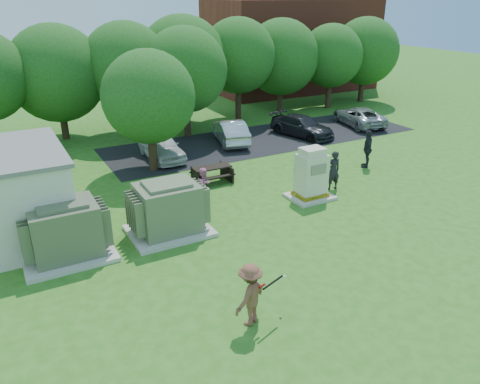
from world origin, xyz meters
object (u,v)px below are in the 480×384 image
generator_cabinet (311,177)px  person_walking_right (367,149)px  transformer_right (168,210)px  car_silver_a (230,131)px  car_white (161,146)px  car_silver_b (359,116)px  transformer_left (65,232)px  car_dark (302,126)px  batter (250,295)px  person_at_picnic (204,186)px  picnic_table (212,172)px  person_by_generator (333,170)px

generator_cabinet → person_walking_right: (5.05, 1.91, -0.02)m
transformer_right → car_silver_a: (7.51, 9.35, -0.26)m
car_white → car_silver_b: size_ratio=0.91×
transformer_left → car_dark: (15.90, 8.43, -0.32)m
car_silver_a → car_dark: bearing=-176.6°
car_dark → car_silver_b: car_dark is taller
transformer_left → car_silver_b: (20.92, 8.74, -0.34)m
generator_cabinet → batter: size_ratio=1.26×
car_silver_b → batter: bearing=52.1°
person_walking_right → car_silver_a: size_ratio=0.46×
person_at_picnic → car_silver_a: size_ratio=0.38×
generator_cabinet → picnic_table: size_ratio=1.27×
person_by_generator → car_silver_b: size_ratio=0.41×
person_by_generator → car_silver_a: person_by_generator is taller
generator_cabinet → car_silver_b: 13.62m
person_by_generator → transformer_left: bearing=8.3°
car_white → transformer_left: bearing=-127.6°
transformer_right → person_by_generator: bearing=3.1°
transformer_right → car_silver_b: transformer_right is taller
transformer_left → car_dark: 18.00m
person_at_picnic → transformer_left: bearing=163.6°
transformer_right → person_at_picnic: bearing=38.0°
person_at_picnic → car_dark: size_ratio=0.37×
person_by_generator → car_silver_a: 8.93m
transformer_right → car_dark: bearing=34.6°
generator_cabinet → person_walking_right: size_ratio=1.17×
person_at_picnic → car_dark: 11.89m
picnic_table → person_by_generator: (4.52, -3.50, 0.44)m
car_dark → person_walking_right: bearing=-109.4°
person_by_generator → car_white: size_ratio=0.45×
batter → person_by_generator: size_ratio=1.00×
picnic_table → batter: (-3.65, -10.05, 0.43)m
person_by_generator → person_walking_right: (3.53, 1.57, 0.07)m
transformer_right → transformer_left: bearing=180.0°
batter → generator_cabinet: bearing=-163.5°
picnic_table → car_white: 4.60m
transformer_right → person_by_generator: (8.22, 0.45, -0.04)m
car_silver_b → picnic_table: bearing=30.8°
person_at_picnic → picnic_table: bearing=24.0°
person_by_generator → batter: bearing=44.8°
person_walking_right → car_white: 11.05m
car_dark → person_by_generator: bearing=-131.9°
generator_cabinet → picnic_table: 4.90m
batter → picnic_table: bearing=-136.6°
transformer_right → person_at_picnic: 2.95m
car_white → car_silver_b: bearing=1.0°
picnic_table → car_silver_b: 14.34m
generator_cabinet → batter: bearing=-137.0°
picnic_table → generator_cabinet: bearing=-52.1°
generator_cabinet → car_silver_a: (0.82, 9.24, -0.31)m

